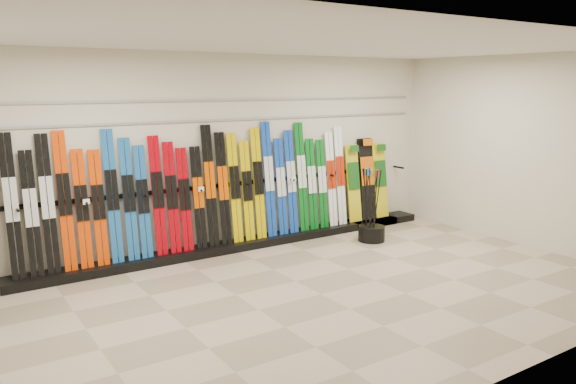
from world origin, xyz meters
TOP-DOWN VIEW (x-y plane):
  - floor at (0.00, 0.00)m, footprint 8.00×8.00m
  - back_wall at (0.00, 2.50)m, footprint 8.00×0.00m
  - right_wall at (4.00, 0.00)m, footprint 0.00×5.00m
  - ceiling at (0.00, 0.00)m, footprint 8.00×8.00m
  - ski_rack_base at (0.22, 2.28)m, footprint 8.00×0.40m
  - skis at (-0.47, 2.34)m, footprint 5.37×0.25m
  - snowboards at (2.77, 2.35)m, footprint 0.92×0.23m
  - pole_bin at (2.12, 1.47)m, footprint 0.44×0.44m
  - ski_poles at (2.09, 1.49)m, footprint 0.23×0.37m
  - slatwall_rail_0 at (0.00, 2.48)m, footprint 7.60×0.02m
  - slatwall_rail_1 at (0.00, 2.48)m, footprint 7.60×0.02m

SIDE VIEW (x-z plane):
  - floor at x=0.00m, z-range 0.00..0.00m
  - ski_rack_base at x=0.22m, z-range 0.00..0.12m
  - pole_bin at x=2.12m, z-range 0.00..0.25m
  - ski_poles at x=2.09m, z-range 0.02..1.20m
  - snowboards at x=2.77m, z-range 0.09..1.55m
  - skis at x=-0.47m, z-range 0.04..1.88m
  - back_wall at x=0.00m, z-range -2.50..5.50m
  - right_wall at x=4.00m, z-range -1.00..4.00m
  - slatwall_rail_0 at x=0.00m, z-range 1.98..2.02m
  - slatwall_rail_1 at x=0.00m, z-range 2.28..2.31m
  - ceiling at x=0.00m, z-range 3.00..3.00m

